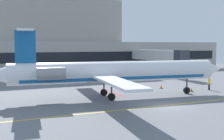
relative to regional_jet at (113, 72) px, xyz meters
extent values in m
cube|color=slate|center=(3.40, -7.19, -3.34)|extent=(120.00, 120.00, 0.10)
cube|color=yellow|center=(3.40, -6.73, -3.29)|extent=(108.00, 0.24, 0.01)
cube|color=red|center=(1.63, 3.91, -3.29)|extent=(0.30, 8.00, 0.01)
cube|color=#ADA89E|center=(9.19, 38.01, 0.46)|extent=(79.92, 10.38, 7.50)
cube|color=#9F9A91|center=(3.63, 40.60, 9.71)|extent=(32.03, 7.27, 11.00)
cube|color=black|center=(9.19, 32.76, 0.61)|extent=(76.72, 0.12, 2.34)
cube|color=silver|center=(21.16, 23.56, 1.11)|extent=(1.40, 18.51, 2.40)
cube|color=#2D333D|center=(21.16, 13.41, 1.11)|extent=(2.40, 2.00, 2.64)
cylinder|color=#4C4C51|center=(21.16, 31.31, -1.69)|extent=(0.44, 0.44, 3.20)
cylinder|color=#4C4C51|center=(21.16, 15.11, -1.69)|extent=(0.44, 0.44, 3.20)
cylinder|color=white|center=(0.58, -0.07, 0.04)|extent=(26.74, 5.86, 2.60)
cube|color=#145999|center=(0.58, -0.07, -0.67)|extent=(24.07, 5.28, 0.47)
cone|color=white|center=(14.69, -1.83, 0.04)|extent=(3.15, 2.88, 2.55)
cube|color=white|center=(-0.97, 7.32, -0.35)|extent=(3.88, 11.91, 0.28)
cube|color=white|center=(-2.74, -6.86, -0.35)|extent=(3.88, 11.91, 0.28)
cylinder|color=gray|center=(-7.62, 3.01, 0.23)|extent=(3.27, 1.80, 1.43)
cylinder|color=gray|center=(-8.12, -1.05, 0.23)|extent=(3.27, 1.80, 1.43)
cube|color=#145999|center=(-10.51, 1.31, 3.22)|extent=(2.35, 0.53, 3.77)
cube|color=white|center=(-10.51, 1.31, 5.11)|extent=(2.32, 4.35, 0.20)
cylinder|color=#3F3F44|center=(10.62, -1.32, -1.83)|extent=(0.20, 0.20, 1.58)
cylinder|color=black|center=(10.62, -1.32, -2.84)|extent=(0.94, 0.46, 0.90)
cylinder|color=#3F3F44|center=(-0.53, 1.77, -1.83)|extent=(0.20, 0.20, 1.58)
cylinder|color=black|center=(-0.53, 1.77, -2.84)|extent=(0.94, 0.46, 0.90)
cylinder|color=#3F3F44|center=(-0.95, -1.58, -1.83)|extent=(0.20, 0.20, 1.58)
cylinder|color=black|center=(-0.95, -1.58, -2.84)|extent=(0.94, 0.46, 0.90)
cube|color=#1E4CB2|center=(7.00, 21.08, -2.63)|extent=(3.57, 2.33, 0.62)
cube|color=#1A4197|center=(6.12, 20.81, -1.87)|extent=(1.63, 1.61, 0.91)
cylinder|color=black|center=(6.11, 20.06, -2.94)|extent=(0.75, 0.47, 0.70)
cylinder|color=black|center=(5.69, 21.43, -2.94)|extent=(0.75, 0.47, 0.70)
cylinder|color=black|center=(8.31, 20.73, -2.94)|extent=(0.75, 0.47, 0.70)
cylinder|color=black|center=(7.90, 22.10, -2.94)|extent=(0.75, 0.47, 0.70)
sphere|color=white|center=(-9.16, 25.26, -1.94)|extent=(1.97, 1.97, 1.97)
cube|color=#59595B|center=(-10.43, 25.39, -3.12)|extent=(0.60, 1.81, 0.35)
cylinder|color=#191E33|center=(15.93, -0.02, -2.87)|extent=(0.18, 0.18, 0.84)
cylinder|color=#191E33|center=(15.74, -0.09, -2.87)|extent=(0.18, 0.18, 0.84)
cylinder|color=yellow|center=(15.83, -0.06, -2.14)|extent=(0.34, 0.34, 0.63)
sphere|color=tan|center=(15.83, -0.06, -1.70)|extent=(0.24, 0.24, 0.24)
cylinder|color=yellow|center=(16.04, 0.02, -1.75)|extent=(0.40, 0.22, 0.50)
cylinder|color=#F2590C|center=(16.04, 0.02, -1.53)|extent=(0.06, 0.06, 0.28)
cylinder|color=yellow|center=(15.63, -0.13, -1.75)|extent=(0.40, 0.22, 0.50)
cylinder|color=#F2590C|center=(15.63, -0.13, -1.53)|extent=(0.06, 0.06, 0.28)
cone|color=orange|center=(12.36, -0.27, -3.02)|extent=(0.36, 0.36, 0.55)
cube|color=black|center=(12.36, -0.27, -3.27)|extent=(0.47, 0.47, 0.04)
cone|color=orange|center=(10.15, 4.17, -3.02)|extent=(0.36, 0.36, 0.55)
cube|color=black|center=(10.15, 4.17, -3.27)|extent=(0.47, 0.47, 0.04)
camera|label=1|loc=(-15.38, -33.24, 3.40)|focal=46.64mm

